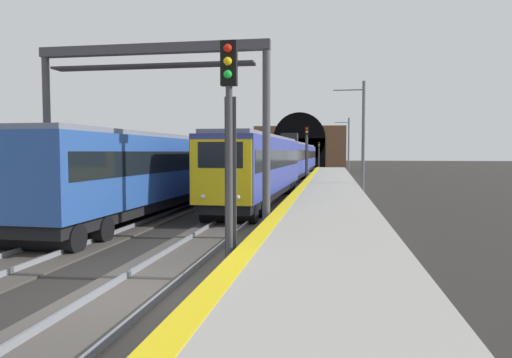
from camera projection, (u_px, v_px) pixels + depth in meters
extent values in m
plane|color=#282623|center=(132.00, 298.00, 10.13)|extent=(320.00, 320.00, 0.00)
cube|color=#9E9B93|center=(321.00, 284.00, 9.45)|extent=(112.00, 3.82, 1.02)
cube|color=yellow|center=(241.00, 256.00, 9.68)|extent=(112.00, 0.50, 0.01)
cube|color=#4C4742|center=(132.00, 297.00, 10.13)|extent=(160.00, 2.80, 0.06)
cube|color=gray|center=(101.00, 291.00, 10.24)|extent=(160.00, 0.07, 0.15)
cube|color=gray|center=(163.00, 294.00, 10.01)|extent=(160.00, 0.07, 0.15)
cube|color=navy|center=(261.00, 164.00, 28.19)|extent=(18.61, 3.16, 2.96)
cube|color=black|center=(261.00, 159.00, 28.17)|extent=(17.87, 3.17, 0.99)
cube|color=slate|center=(261.00, 137.00, 28.09)|extent=(18.05, 2.74, 0.20)
cube|color=black|center=(261.00, 191.00, 28.28)|extent=(18.23, 2.83, 0.51)
cylinder|color=black|center=(229.00, 213.00, 20.53)|extent=(0.99, 2.51, 0.93)
cylinder|color=black|center=(238.00, 209.00, 22.29)|extent=(0.99, 2.51, 0.93)
cylinder|color=black|center=(275.00, 189.00, 34.32)|extent=(0.99, 2.51, 0.93)
cylinder|color=black|center=(279.00, 187.00, 36.08)|extent=(0.99, 2.51, 0.93)
cube|color=yellow|center=(221.00, 173.00, 19.05)|extent=(0.18, 2.60, 2.71)
cube|color=black|center=(220.00, 155.00, 18.96)|extent=(0.09, 1.90, 1.07)
sphere|color=#F2EACC|center=(238.00, 197.00, 18.92)|extent=(0.20, 0.20, 0.20)
sphere|color=#F2EACC|center=(203.00, 197.00, 19.19)|extent=(0.20, 0.20, 0.20)
cube|color=navy|center=(289.00, 159.00, 47.06)|extent=(18.61, 3.16, 2.96)
cube|color=black|center=(289.00, 155.00, 47.03)|extent=(17.87, 3.17, 1.01)
cube|color=slate|center=(289.00, 143.00, 46.96)|extent=(18.05, 2.74, 0.20)
cube|color=black|center=(289.00, 175.00, 47.15)|extent=(18.23, 2.83, 0.51)
cylinder|color=black|center=(278.00, 184.00, 39.16)|extent=(0.99, 2.51, 0.93)
cylinder|color=black|center=(281.00, 183.00, 40.92)|extent=(0.99, 2.51, 0.93)
cylinder|color=black|center=(296.00, 175.00, 53.42)|extent=(0.99, 2.51, 0.93)
cylinder|color=black|center=(297.00, 175.00, 55.19)|extent=(0.99, 2.51, 0.93)
cube|color=navy|center=(302.00, 157.00, 65.93)|extent=(18.61, 3.16, 2.96)
cube|color=black|center=(302.00, 155.00, 65.91)|extent=(17.87, 3.17, 0.98)
cube|color=slate|center=(302.00, 146.00, 65.83)|extent=(18.05, 2.74, 0.20)
cube|color=black|center=(302.00, 169.00, 66.03)|extent=(18.23, 2.83, 0.51)
cylinder|color=black|center=(296.00, 173.00, 58.26)|extent=(0.99, 2.51, 0.93)
cylinder|color=black|center=(297.00, 173.00, 60.03)|extent=(0.99, 2.51, 0.93)
cylinder|color=black|center=(305.00, 169.00, 72.06)|extent=(0.99, 2.51, 0.93)
cylinder|color=black|center=(306.00, 169.00, 73.83)|extent=(0.99, 2.51, 0.93)
cube|color=black|center=(289.00, 138.00, 46.93)|extent=(1.34, 1.66, 0.90)
cube|color=#264C99|center=(153.00, 167.00, 23.34)|extent=(19.97, 3.33, 2.83)
cube|color=black|center=(153.00, 161.00, 23.32)|extent=(19.18, 3.34, 0.92)
cube|color=slate|center=(153.00, 137.00, 23.25)|extent=(19.37, 2.89, 0.20)
cube|color=black|center=(154.00, 199.00, 23.43)|extent=(19.57, 2.98, 0.52)
cylinder|color=black|center=(205.00, 191.00, 32.15)|extent=(1.01, 2.64, 0.95)
cylinder|color=black|center=(197.00, 193.00, 30.39)|extent=(1.01, 2.64, 0.95)
cylinder|color=black|center=(74.00, 228.00, 16.51)|extent=(1.01, 2.64, 0.95)
cylinder|color=black|center=(42.00, 237.00, 14.74)|extent=(1.01, 2.64, 0.95)
cube|color=yellow|center=(210.00, 166.00, 33.15)|extent=(0.19, 2.74, 2.37)
cube|color=black|center=(210.00, 154.00, 33.16)|extent=(0.09, 1.99, 1.02)
sphere|color=#F2EACC|center=(200.00, 177.00, 33.41)|extent=(0.20, 0.20, 0.20)
sphere|color=#F2EACC|center=(221.00, 177.00, 33.12)|extent=(0.20, 0.20, 0.20)
cube|color=#264C99|center=(237.00, 160.00, 43.61)|extent=(19.97, 3.33, 2.83)
cube|color=black|center=(237.00, 155.00, 43.58)|extent=(19.18, 3.34, 0.81)
cube|color=slate|center=(237.00, 144.00, 43.52)|extent=(19.37, 2.89, 0.20)
cube|color=black|center=(237.00, 177.00, 43.70)|extent=(19.57, 2.98, 0.52)
cylinder|color=black|center=(254.00, 176.00, 52.40)|extent=(1.01, 2.64, 0.95)
cylinder|color=black|center=(251.00, 177.00, 50.63)|extent=(1.01, 2.64, 0.95)
cylinder|color=black|center=(216.00, 186.00, 36.81)|extent=(1.01, 2.64, 0.95)
cylinder|color=black|center=(210.00, 188.00, 35.05)|extent=(1.01, 2.64, 0.95)
cube|color=#264C99|center=(267.00, 157.00, 63.88)|extent=(19.97, 3.33, 2.83)
cube|color=black|center=(267.00, 154.00, 63.85)|extent=(19.18, 3.34, 0.90)
cube|color=slate|center=(267.00, 146.00, 63.79)|extent=(19.37, 2.89, 0.20)
cube|color=black|center=(267.00, 169.00, 63.97)|extent=(19.57, 2.98, 0.52)
cylinder|color=black|center=(276.00, 169.00, 72.67)|extent=(1.01, 2.64, 0.95)
cylinder|color=black|center=(274.00, 169.00, 70.91)|extent=(1.01, 2.64, 0.95)
cylinder|color=black|center=(258.00, 174.00, 57.08)|extent=(1.01, 2.64, 0.95)
cylinder|color=black|center=(255.00, 174.00, 55.31)|extent=(1.01, 2.64, 0.95)
cube|color=black|center=(237.00, 138.00, 43.49)|extent=(1.34, 1.74, 0.90)
cylinder|color=#38383D|center=(229.00, 186.00, 11.13)|extent=(0.16, 0.16, 4.73)
cube|color=black|center=(229.00, 63.00, 10.96)|extent=(0.20, 0.38, 1.05)
cube|color=#38383D|center=(231.00, 185.00, 11.27)|extent=(0.04, 0.28, 4.26)
sphere|color=red|center=(228.00, 48.00, 10.81)|extent=(0.20, 0.20, 0.20)
sphere|color=yellow|center=(228.00, 61.00, 10.83)|extent=(0.20, 0.20, 0.20)
sphere|color=green|center=(228.00, 74.00, 10.85)|extent=(0.20, 0.20, 0.20)
cylinder|color=#38383D|center=(307.00, 160.00, 44.54)|extent=(0.16, 0.16, 4.81)
cube|color=black|center=(307.00, 131.00, 44.38)|extent=(0.20, 0.38, 0.75)
cube|color=#38383D|center=(307.00, 160.00, 44.68)|extent=(0.04, 0.28, 4.33)
sphere|color=red|center=(307.00, 129.00, 44.24)|extent=(0.20, 0.20, 0.20)
sphere|color=yellow|center=(307.00, 132.00, 44.26)|extent=(0.20, 0.20, 0.20)
cylinder|color=#38383D|center=(319.00, 158.00, 85.27)|extent=(0.16, 0.16, 3.89)
cube|color=black|center=(319.00, 145.00, 85.12)|extent=(0.20, 0.38, 1.05)
cube|color=#38383D|center=(319.00, 158.00, 85.41)|extent=(0.04, 0.28, 3.50)
sphere|color=red|center=(319.00, 143.00, 84.98)|extent=(0.20, 0.20, 0.20)
sphere|color=yellow|center=(319.00, 145.00, 84.99)|extent=(0.20, 0.20, 0.20)
sphere|color=green|center=(319.00, 146.00, 85.01)|extent=(0.20, 0.20, 0.20)
cylinder|color=#3F3F47|center=(48.00, 147.00, 17.90)|extent=(0.28, 0.28, 6.75)
cylinder|color=#3F3F47|center=(266.00, 146.00, 16.53)|extent=(0.28, 0.28, 6.75)
cube|color=#3F3F47|center=(151.00, 49.00, 17.01)|extent=(0.36, 8.77, 0.35)
cube|color=#2D2D33|center=(152.00, 66.00, 17.04)|extent=(0.70, 7.64, 0.08)
cube|color=brown|center=(300.00, 147.00, 94.48)|extent=(2.45, 18.53, 8.35)
cube|color=black|center=(299.00, 153.00, 93.30)|extent=(0.12, 10.38, 5.85)
cylinder|color=black|center=(299.00, 138.00, 93.13)|extent=(0.12, 10.38, 10.38)
cylinder|color=#595B60|center=(349.00, 147.00, 61.12)|extent=(0.22, 0.22, 7.61)
cylinder|color=#595B60|center=(342.00, 122.00, 61.08)|extent=(0.08, 1.85, 0.08)
cylinder|color=#595B60|center=(363.00, 139.00, 32.30)|extent=(0.22, 0.22, 8.05)
cylinder|color=#595B60|center=(348.00, 90.00, 32.26)|extent=(0.08, 2.09, 0.08)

